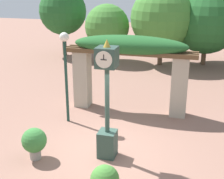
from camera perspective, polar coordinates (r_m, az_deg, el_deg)
ground_plane at (r=9.61m, az=-1.22°, el=-10.98°), size 60.00×60.00×0.00m
pedestal_clock at (r=8.60m, az=-0.89°, el=-2.81°), size 0.54×0.59×3.43m
pergola at (r=11.71m, az=3.22°, el=6.06°), size 4.99×1.19×2.95m
potted_plant_near_left at (r=9.19m, az=-14.03°, el=-9.19°), size 0.71×0.71×0.94m
lamp_post at (r=10.79m, az=-8.55°, el=5.39°), size 0.31×0.31×3.23m
tree_line at (r=19.02m, az=13.48°, el=12.90°), size 16.34×4.50×5.46m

